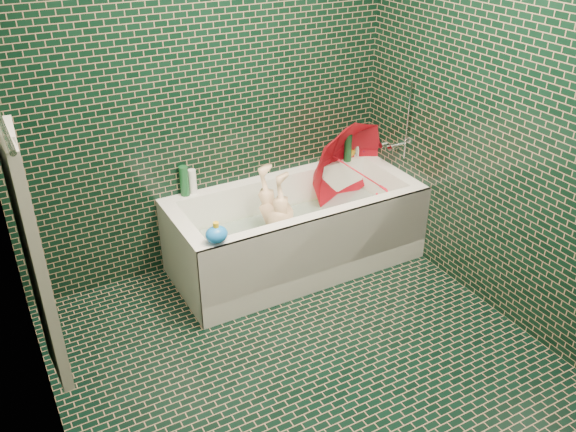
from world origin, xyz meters
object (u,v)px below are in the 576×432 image
bathtub (297,238)px  bath_toy (217,234)px  child (281,231)px  umbrella (359,173)px  rubber_duck (349,151)px

bathtub → bath_toy: (-0.71, -0.31, 0.40)m
bathtub → child: bathtub is taller
child → umbrella: bearing=87.8°
umbrella → rubber_duck: 0.30m
child → bathtub: bearing=85.5°
child → rubber_duck: (0.78, 0.36, 0.29)m
umbrella → bath_toy: bearing=-171.6°
rubber_duck → umbrella: bearing=-124.7°
rubber_duck → bathtub: bearing=-166.2°
umbrella → rubber_duck: size_ratio=5.25×
child → bath_toy: (-0.58, -0.29, 0.30)m
bath_toy → umbrella: bearing=12.0°
rubber_duck → bath_toy: (-1.36, -0.66, 0.01)m
rubber_duck → bath_toy: bath_toy is taller
bathtub → child: 0.16m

